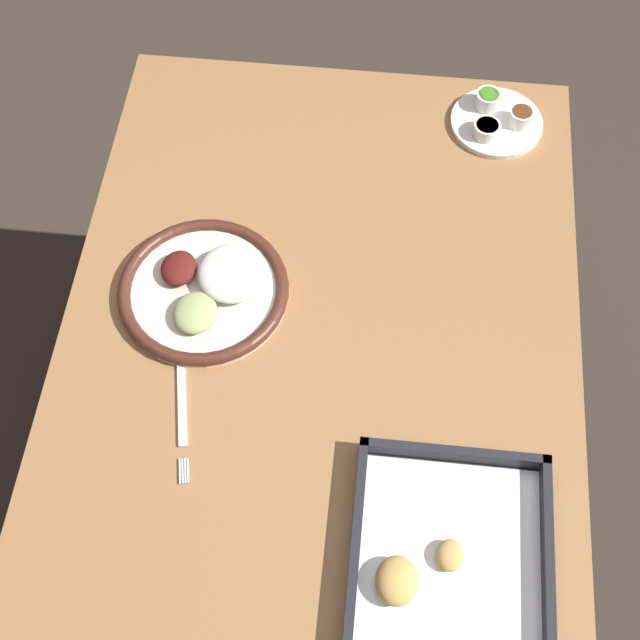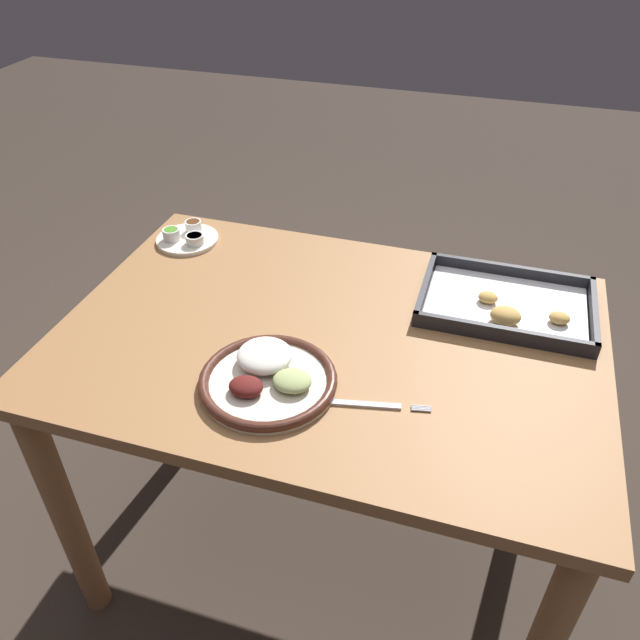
% 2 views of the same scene
% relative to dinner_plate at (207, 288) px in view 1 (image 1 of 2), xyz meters
% --- Properties ---
extents(ground_plane, '(8.00, 8.00, 0.00)m').
position_rel_dinner_plate_xyz_m(ground_plane, '(0.07, 0.17, -0.73)').
color(ground_plane, '#382D26').
extents(dining_table, '(1.10, 0.76, 0.72)m').
position_rel_dinner_plate_xyz_m(dining_table, '(0.07, 0.17, -0.13)').
color(dining_table, olive).
rests_on(dining_table, ground_plane).
extents(dinner_plate, '(0.26, 0.26, 0.05)m').
position_rel_dinner_plate_xyz_m(dinner_plate, '(0.00, 0.00, 0.00)').
color(dinner_plate, beige).
rests_on(dinner_plate, dining_table).
extents(fork, '(0.22, 0.06, 0.00)m').
position_rel_dinner_plate_xyz_m(fork, '(0.18, -0.01, -0.01)').
color(fork, silver).
rests_on(fork, dining_table).
extents(saucer_plate, '(0.15, 0.15, 0.04)m').
position_rel_dinner_plate_xyz_m(saucer_plate, '(-0.38, 0.43, -0.00)').
color(saucer_plate, white).
rests_on(saucer_plate, dining_table).
extents(baking_tray, '(0.36, 0.25, 0.04)m').
position_rel_dinner_plate_xyz_m(baking_tray, '(0.40, 0.37, -0.00)').
color(baking_tray, black).
rests_on(baking_tray, dining_table).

